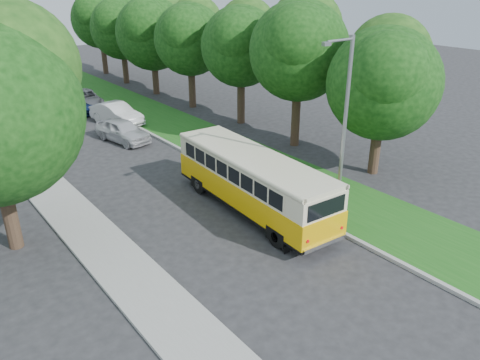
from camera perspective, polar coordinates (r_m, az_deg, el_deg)
ground at (r=20.35m, az=-1.85°, el=-5.93°), size 120.00×120.00×0.00m
curb at (r=25.86m, az=-1.97°, el=1.00°), size 0.20×70.00×0.15m
grass_verge at (r=27.20m, az=2.03°, el=2.16°), size 4.50×70.00×0.13m
sidewalk at (r=22.47m, az=-19.59°, el=-4.20°), size 2.20×70.00×0.12m
treeline at (r=35.27m, az=-15.82°, el=16.17°), size 24.27×41.91×9.46m
lamppost_near at (r=19.61m, az=12.45°, el=6.28°), size 1.71×0.16×8.00m
warning_sign at (r=28.22m, az=-24.27°, el=4.39°), size 0.56×0.10×2.50m
vintage_bus at (r=21.19m, az=1.55°, el=-0.39°), size 2.98×9.61×2.82m
car_silver at (r=31.63m, az=-14.12°, el=5.87°), size 2.53×4.58×1.47m
car_white at (r=35.57m, az=-14.81°, el=7.82°), size 2.53×4.89×1.53m
car_blue at (r=39.54m, az=-19.95°, el=8.58°), size 3.07×4.87×1.31m
car_grey at (r=41.08m, az=-18.41°, el=9.37°), size 2.94×5.26×1.39m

